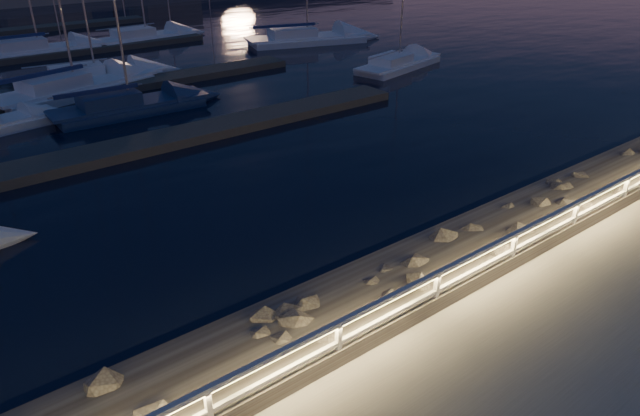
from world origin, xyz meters
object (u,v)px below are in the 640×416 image
at_px(sailboat_j, 36,50).
at_px(sailboat_g, 92,76).
at_px(sailboat_f, 126,105).
at_px(sailboat_k, 144,37).
at_px(sailboat_l, 304,38).
at_px(sailboat_d, 397,63).
at_px(sailboat_c, 72,87).
at_px(guard_rail, 489,255).

bearing_deg(sailboat_j, sailboat_g, -85.56).
relative_size(sailboat_f, sailboat_k, 0.94).
relative_size(sailboat_f, sailboat_l, 0.81).
xyz_separation_m(sailboat_f, sailboat_k, (8.26, 17.70, -0.00)).
distance_m(sailboat_d, sailboat_j, 26.07).
relative_size(sailboat_c, sailboat_f, 1.19).
bearing_deg(sailboat_l, guard_rail, -101.36).
bearing_deg(sailboat_l, sailboat_g, -156.21).
bearing_deg(sailboat_j, sailboat_k, 2.41).
distance_m(sailboat_g, sailboat_j, 10.06).
relative_size(sailboat_g, sailboat_l, 0.84).
relative_size(sailboat_j, sailboat_k, 1.04).
relative_size(sailboat_d, sailboat_j, 0.86).
xyz_separation_m(sailboat_g, sailboat_j, (-0.72, 10.04, 0.04)).
bearing_deg(sailboat_f, guard_rail, -84.74).
relative_size(guard_rail, sailboat_f, 3.27).
distance_m(sailboat_c, sailboat_k, 15.68).
bearing_deg(sailboat_d, sailboat_j, 121.12).
height_order(sailboat_k, sailboat_l, sailboat_l).
distance_m(sailboat_c, sailboat_d, 20.26).
relative_size(sailboat_c, sailboat_g, 1.15).
relative_size(sailboat_f, sailboat_g, 0.97).
xyz_separation_m(sailboat_c, sailboat_j, (1.15, 12.23, 0.00)).
height_order(sailboat_c, sailboat_f, sailboat_c).
relative_size(sailboat_j, sailboat_l, 0.89).
bearing_deg(sailboat_d, sailboat_k, 104.36).
relative_size(sailboat_c, sailboat_l, 0.96).
xyz_separation_m(sailboat_f, sailboat_g, (0.70, 7.37, -0.01)).
xyz_separation_m(sailboat_d, sailboat_k, (-9.71, 19.16, 0.05)).
xyz_separation_m(sailboat_g, sailboat_k, (7.56, 10.34, 0.01)).
distance_m(sailboat_c, sailboat_g, 2.88).
bearing_deg(sailboat_j, guard_rail, -87.62).
bearing_deg(sailboat_f, sailboat_k, 66.59).
bearing_deg(guard_rail, sailboat_l, 61.25).
xyz_separation_m(sailboat_d, sailboat_l, (0.25, 10.79, 0.07)).
relative_size(sailboat_d, sailboat_l, 0.77).
bearing_deg(sailboat_f, sailboat_c, 104.29).
height_order(sailboat_j, sailboat_k, sailboat_j).
xyz_separation_m(guard_rail, sailboat_f, (-1.37, 21.39, -0.93)).
bearing_deg(sailboat_k, sailboat_j, 177.04).
distance_m(guard_rail, sailboat_c, 26.70).
distance_m(sailboat_j, sailboat_l, 19.95).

